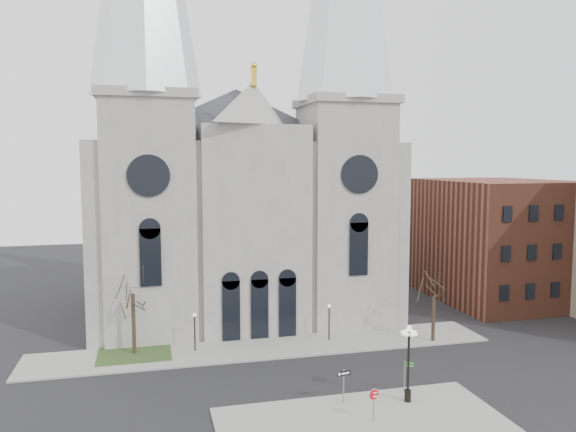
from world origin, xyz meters
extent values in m
plane|color=black|center=(0.00, 0.00, 0.00)|extent=(160.00, 160.00, 0.00)
cube|color=gray|center=(3.00, -5.00, 0.07)|extent=(18.00, 10.00, 0.14)
cube|color=gray|center=(0.00, 11.00, 0.07)|extent=(40.00, 6.00, 0.14)
cube|color=#2D421C|center=(-11.00, 12.00, 0.09)|extent=(6.00, 5.00, 0.18)
cube|color=gray|center=(0.00, 26.00, 9.00)|extent=(30.00, 24.00, 18.00)
pyramid|color=#2D3035|center=(0.00, 26.00, 24.00)|extent=(33.00, 26.40, 6.00)
cube|color=gray|center=(-9.50, 17.50, 11.00)|extent=(8.00, 8.00, 22.00)
cylinder|color=black|center=(-9.50, 13.45, 15.00)|extent=(3.60, 0.30, 3.60)
cube|color=gray|center=(9.50, 17.50, 11.00)|extent=(8.00, 8.00, 22.00)
cylinder|color=black|center=(9.50, 13.45, 15.00)|extent=(3.60, 0.30, 3.60)
cube|color=gray|center=(0.00, 16.00, 9.75)|extent=(10.00, 5.00, 19.50)
pyramid|color=gray|center=(0.00, 16.00, 21.50)|extent=(11.00, 5.00, 4.00)
cube|color=brown|center=(30.00, 22.00, 7.00)|extent=(14.00, 18.00, 14.00)
cylinder|color=black|center=(-11.00, 12.00, 2.62)|extent=(0.32, 0.32, 5.25)
cylinder|color=black|center=(15.00, 9.00, 2.10)|extent=(0.32, 0.32, 4.20)
cylinder|color=black|center=(-6.00, 11.50, 1.64)|extent=(0.12, 0.12, 3.00)
sphere|color=white|center=(-6.00, 11.50, 3.24)|extent=(0.32, 0.32, 0.32)
cylinder|color=black|center=(6.00, 11.50, 1.64)|extent=(0.12, 0.12, 3.00)
sphere|color=white|center=(6.00, 11.50, 3.24)|extent=(0.32, 0.32, 0.32)
cylinder|color=slate|center=(3.68, -4.31, 1.15)|extent=(0.08, 0.08, 2.03)
cylinder|color=#B30B16|center=(3.68, -4.31, 1.86)|extent=(0.70, 0.18, 0.71)
cylinder|color=white|center=(3.68, -4.31, 1.86)|extent=(0.75, 0.17, 0.76)
cube|color=white|center=(3.68, -4.31, 1.98)|extent=(0.38, 0.10, 0.09)
cube|color=white|center=(3.68, -4.31, 1.75)|extent=(0.44, 0.11, 0.09)
cylinder|color=black|center=(7.03, -2.21, 2.45)|extent=(0.16, 0.16, 4.62)
cylinder|color=black|center=(7.03, -2.21, 0.54)|extent=(0.44, 0.44, 0.80)
sphere|color=white|center=(7.03, -2.21, 5.22)|extent=(0.32, 0.32, 0.32)
cylinder|color=slate|center=(2.79, -1.29, 1.28)|extent=(0.10, 0.10, 2.29)
cube|color=black|center=(2.79, -1.29, 2.15)|extent=(1.00, 0.19, 0.33)
cylinder|color=slate|center=(7.51, -0.69, 1.26)|extent=(0.09, 0.09, 2.25)
cube|color=#0C5812|center=(7.85, -0.81, 2.23)|extent=(0.61, 0.24, 0.15)
cube|color=#0C5812|center=(7.85, -0.81, 2.03)|extent=(0.61, 0.24, 0.15)
camera|label=1|loc=(-9.62, -35.45, 16.29)|focal=35.00mm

